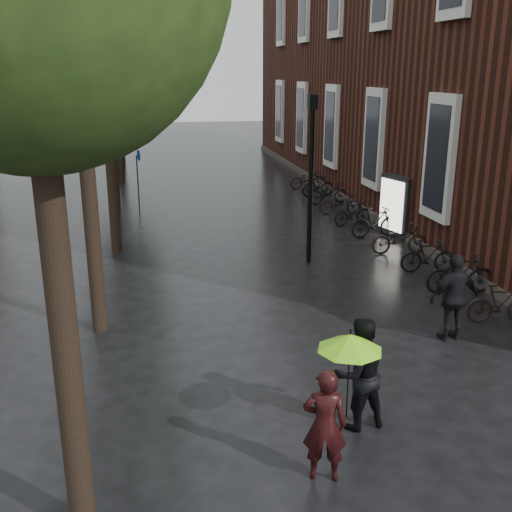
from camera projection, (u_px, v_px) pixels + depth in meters
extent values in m
cube|color=#38160F|center=(455.00, 55.00, 25.64)|extent=(10.00, 33.00, 12.00)
cube|color=silver|center=(440.00, 158.00, 17.18)|extent=(0.25, 1.60, 3.60)
cube|color=black|center=(437.00, 158.00, 17.16)|extent=(0.10, 1.20, 3.00)
cube|color=silver|center=(375.00, 139.00, 21.86)|extent=(0.25, 1.60, 3.60)
cube|color=black|center=(372.00, 139.00, 21.85)|extent=(0.10, 1.20, 3.00)
cube|color=silver|center=(332.00, 126.00, 26.55)|extent=(0.25, 1.60, 3.60)
cube|color=black|center=(330.00, 126.00, 26.53)|extent=(0.10, 1.20, 3.00)
cube|color=silver|center=(302.00, 118.00, 31.23)|extent=(0.25, 1.60, 3.60)
cube|color=black|center=(301.00, 118.00, 31.21)|extent=(0.10, 1.20, 3.00)
cube|color=silver|center=(305.00, 4.00, 29.58)|extent=(0.25, 1.60, 3.60)
cube|color=black|center=(303.00, 4.00, 29.56)|extent=(0.10, 1.20, 3.00)
cube|color=silver|center=(280.00, 111.00, 35.91)|extent=(0.25, 1.60, 3.60)
cube|color=black|center=(279.00, 111.00, 35.89)|extent=(0.10, 1.20, 3.00)
cube|color=silver|center=(282.00, 13.00, 34.26)|extent=(0.25, 1.60, 3.60)
cube|color=black|center=(280.00, 13.00, 34.24)|extent=(0.10, 1.20, 3.00)
cube|color=#3F3833|center=(340.00, 194.00, 26.49)|extent=(0.40, 33.00, 0.30)
cylinder|color=black|center=(67.00, 357.00, 6.75)|extent=(0.32, 0.32, 4.68)
cylinder|color=black|center=(92.00, 230.00, 12.38)|extent=(0.32, 0.32, 4.51)
cylinder|color=black|center=(111.00, 172.00, 17.97)|extent=(0.32, 0.32, 4.95)
cylinder|color=black|center=(113.00, 155.00, 23.64)|extent=(0.32, 0.32, 4.40)
cylinder|color=black|center=(119.00, 134.00, 29.22)|extent=(0.32, 0.32, 4.79)
cylinder|color=black|center=(121.00, 125.00, 34.86)|extent=(0.32, 0.32, 4.57)
imported|color=black|center=(325.00, 425.00, 8.11)|extent=(0.70, 0.55, 1.67)
imported|color=black|center=(359.00, 373.00, 9.31)|extent=(0.99, 0.82, 1.84)
cylinder|color=black|center=(348.00, 380.00, 8.75)|extent=(0.02, 0.02, 1.23)
cone|color=#87F71A|center=(350.00, 342.00, 8.56)|extent=(0.97, 0.97, 0.25)
cylinder|color=black|center=(351.00, 332.00, 8.51)|extent=(0.02, 0.02, 0.08)
imported|color=black|center=(454.00, 298.00, 12.35)|extent=(1.12, 0.53, 1.86)
imported|color=black|center=(500.00, 304.00, 13.32)|extent=(1.55, 0.64, 0.90)
imported|color=black|center=(460.00, 274.00, 15.03)|extent=(1.79, 0.69, 1.05)
imported|color=black|center=(428.00, 256.00, 16.63)|extent=(1.61, 0.65, 0.94)
imported|color=black|center=(399.00, 239.00, 18.33)|extent=(1.78, 0.72, 0.91)
imported|color=black|center=(375.00, 222.00, 20.10)|extent=(1.76, 0.62, 1.04)
imported|color=black|center=(353.00, 213.00, 21.67)|extent=(1.55, 0.69, 0.90)
imported|color=black|center=(340.00, 203.00, 23.31)|extent=(1.71, 0.81, 0.86)
imported|color=black|center=(328.00, 193.00, 25.15)|extent=(1.76, 0.84, 0.89)
imported|color=black|center=(318.00, 186.00, 26.62)|extent=(1.64, 0.81, 0.95)
imported|color=black|center=(307.00, 179.00, 28.30)|extent=(1.78, 0.77, 0.91)
cube|color=black|center=(396.00, 206.00, 20.05)|extent=(0.28, 1.37, 2.07)
cube|color=white|center=(392.00, 205.00, 20.00)|extent=(0.04, 1.15, 1.70)
cylinder|color=black|center=(310.00, 187.00, 16.97)|extent=(0.13, 0.13, 4.48)
cube|color=black|center=(313.00, 102.00, 16.26)|extent=(0.25, 0.25, 0.39)
sphere|color=#FFE5B2|center=(313.00, 102.00, 16.26)|extent=(0.20, 0.20, 0.20)
cylinder|color=#262628|center=(138.00, 183.00, 23.85)|extent=(0.05, 0.05, 2.19)
cylinder|color=#0D3496|center=(139.00, 155.00, 23.54)|extent=(0.03, 0.44, 0.44)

